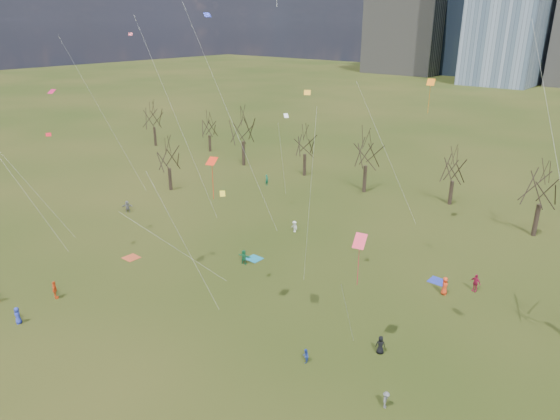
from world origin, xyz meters
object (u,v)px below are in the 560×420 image
Objects in this scene: blanket_navy at (437,281)px; person_4 at (55,290)px; blanket_crimson at (131,258)px; blanket_teal at (254,259)px; person_0 at (18,315)px.

blanket_navy is 0.91× the size of person_4.
person_4 reaches higher than blanket_navy.
blanket_crimson is 0.91× the size of person_4.
blanket_navy is (17.27, 8.01, 0.00)m from blanket_teal.
blanket_navy is at bearing 30.67° from blanket_crimson.
blanket_navy is 32.15m from blanket_crimson.
person_0 reaches higher than blanket_navy.
person_4 is at bearing 123.05° from person_0.
person_4 reaches higher than blanket_crimson.
blanket_navy is 1.04× the size of person_0.
person_0 is (3.32, -13.46, 0.75)m from blanket_crimson.
blanket_navy and blanket_crimson have the same top height.
person_0 is at bearing -107.88° from blanket_teal.
blanket_teal is at bearing 85.14° from person_0.
blanket_navy is 1.00× the size of blanket_crimson.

